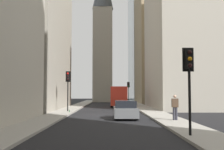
{
  "coord_description": "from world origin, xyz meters",
  "views": [
    {
      "loc": [
        -24.47,
        -0.2,
        2.06
      ],
      "look_at": [
        9.17,
        -0.44,
        4.15
      ],
      "focal_mm": 44.84,
      "sensor_mm": 36.0,
      "label": 1
    }
  ],
  "objects_px": {
    "hatchback_grey": "(125,110)",
    "traffic_light_midblock": "(68,82)",
    "pedestrian": "(175,106)",
    "discarded_bottle": "(69,111)",
    "delivery_truck": "(118,96)",
    "traffic_light_far_junction": "(128,87)",
    "traffic_light_foreground": "(189,70)"
  },
  "relations": [
    {
      "from": "discarded_bottle",
      "to": "traffic_light_midblock",
      "type": "bearing_deg",
      "value": 13.85
    },
    {
      "from": "delivery_truck",
      "to": "traffic_light_far_junction",
      "type": "height_order",
      "value": "traffic_light_far_junction"
    },
    {
      "from": "traffic_light_foreground",
      "to": "hatchback_grey",
      "type": "bearing_deg",
      "value": 14.23
    },
    {
      "from": "traffic_light_midblock",
      "to": "pedestrian",
      "type": "relative_size",
      "value": 2.35
    },
    {
      "from": "delivery_truck",
      "to": "hatchback_grey",
      "type": "bearing_deg",
      "value": 180.0
    },
    {
      "from": "hatchback_grey",
      "to": "traffic_light_midblock",
      "type": "xyz_separation_m",
      "value": [
        6.78,
        5.55,
        2.49
      ]
    },
    {
      "from": "delivery_truck",
      "to": "traffic_light_far_junction",
      "type": "distance_m",
      "value": 17.41
    },
    {
      "from": "hatchback_grey",
      "to": "pedestrian",
      "type": "bearing_deg",
      "value": -127.67
    },
    {
      "from": "traffic_light_foreground",
      "to": "discarded_bottle",
      "type": "bearing_deg",
      "value": 27.39
    },
    {
      "from": "traffic_light_midblock",
      "to": "discarded_bottle",
      "type": "height_order",
      "value": "traffic_light_midblock"
    },
    {
      "from": "traffic_light_foreground",
      "to": "traffic_light_far_junction",
      "type": "relative_size",
      "value": 0.98
    },
    {
      "from": "traffic_light_foreground",
      "to": "traffic_light_far_junction",
      "type": "xyz_separation_m",
      "value": [
        44.83,
        -0.2,
        0.05
      ]
    },
    {
      "from": "traffic_light_midblock",
      "to": "discarded_bottle",
      "type": "distance_m",
      "value": 3.39
    },
    {
      "from": "hatchback_grey",
      "to": "traffic_light_midblock",
      "type": "relative_size",
      "value": 1.05
    },
    {
      "from": "traffic_light_foreground",
      "to": "discarded_bottle",
      "type": "height_order",
      "value": "traffic_light_foreground"
    },
    {
      "from": "hatchback_grey",
      "to": "traffic_light_midblock",
      "type": "bearing_deg",
      "value": 39.3
    },
    {
      "from": "traffic_light_foreground",
      "to": "traffic_light_far_junction",
      "type": "bearing_deg",
      "value": -0.25
    },
    {
      "from": "delivery_truck",
      "to": "discarded_bottle",
      "type": "bearing_deg",
      "value": 158.73
    },
    {
      "from": "delivery_truck",
      "to": "traffic_light_midblock",
      "type": "distance_m",
      "value": 12.86
    },
    {
      "from": "delivery_truck",
      "to": "discarded_bottle",
      "type": "relative_size",
      "value": 23.93
    },
    {
      "from": "traffic_light_foreground",
      "to": "delivery_truck",
      "type": "bearing_deg",
      "value": 4.94
    },
    {
      "from": "traffic_light_midblock",
      "to": "pedestrian",
      "type": "height_order",
      "value": "traffic_light_midblock"
    },
    {
      "from": "pedestrian",
      "to": "discarded_bottle",
      "type": "relative_size",
      "value": 6.47
    },
    {
      "from": "delivery_truck",
      "to": "discarded_bottle",
      "type": "distance_m",
      "value": 14.19
    },
    {
      "from": "discarded_bottle",
      "to": "hatchback_grey",
      "type": "bearing_deg",
      "value": -134.72
    },
    {
      "from": "delivery_truck",
      "to": "traffic_light_midblock",
      "type": "height_order",
      "value": "traffic_light_midblock"
    },
    {
      "from": "traffic_light_midblock",
      "to": "hatchback_grey",
      "type": "bearing_deg",
      "value": -140.7
    },
    {
      "from": "pedestrian",
      "to": "discarded_bottle",
      "type": "xyz_separation_m",
      "value": [
        7.64,
        8.45,
        -0.85
      ]
    },
    {
      "from": "pedestrian",
      "to": "discarded_bottle",
      "type": "bearing_deg",
      "value": 47.87
    },
    {
      "from": "hatchback_grey",
      "to": "traffic_light_foreground",
      "type": "xyz_separation_m",
      "value": [
        -9.44,
        -2.39,
        2.4
      ]
    },
    {
      "from": "delivery_truck",
      "to": "traffic_light_midblock",
      "type": "bearing_deg",
      "value": 154.2
    },
    {
      "from": "traffic_light_foreground",
      "to": "traffic_light_midblock",
      "type": "bearing_deg",
      "value": 26.1
    }
  ]
}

